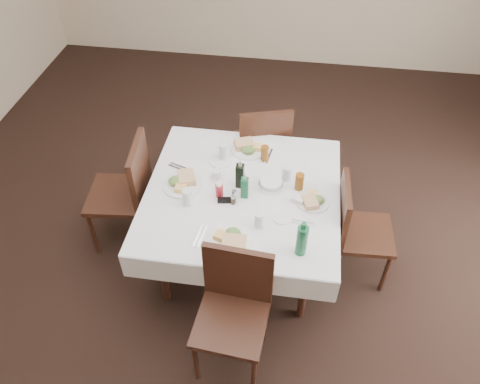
{
  "coord_description": "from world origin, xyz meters",
  "views": [
    {
      "loc": [
        0.47,
        -2.5,
        3.25
      ],
      "look_at": [
        0.1,
        -0.02,
        0.8
      ],
      "focal_mm": 35.0,
      "sensor_mm": 36.0,
      "label": 1
    }
  ],
  "objects": [
    {
      "name": "ground_plane",
      "position": [
        0.0,
        0.0,
        0.0
      ],
      "size": [
        7.0,
        7.0,
        0.0
      ],
      "primitive_type": "plane",
      "color": "black"
    },
    {
      "name": "room_shell",
      "position": [
        0.0,
        0.0,
        1.71
      ],
      "size": [
        6.04,
        7.04,
        2.8
      ],
      "color": "beige",
      "rests_on": "ground"
    },
    {
      "name": "dining_table",
      "position": [
        0.11,
        0.03,
        0.69
      ],
      "size": [
        1.48,
        1.48,
        0.76
      ],
      "color": "black",
      "rests_on": "ground"
    },
    {
      "name": "chair_north",
      "position": [
        0.18,
        0.88,
        0.56
      ],
      "size": [
        0.58,
        0.58,
        0.98
      ],
      "color": "black",
      "rests_on": "ground"
    },
    {
      "name": "chair_south",
      "position": [
        0.18,
        -0.83,
        0.56
      ],
      "size": [
        0.5,
        0.5,
        0.98
      ],
      "color": "black",
      "rests_on": "ground"
    },
    {
      "name": "chair_east",
      "position": [
        0.99,
        0.01,
        0.53
      ],
      "size": [
        0.46,
        0.46,
        0.94
      ],
      "color": "black",
      "rests_on": "ground"
    },
    {
      "name": "chair_west",
      "position": [
        -0.85,
        0.11,
        0.59
      ],
      "size": [
        0.53,
        0.53,
        1.03
      ],
      "color": "black",
      "rests_on": "ground"
    },
    {
      "name": "meal_north",
      "position": [
        0.08,
        0.53,
        0.79
      ],
      "size": [
        0.3,
        0.3,
        0.06
      ],
      "color": "white",
      "rests_on": "dining_table"
    },
    {
      "name": "meal_south",
      "position": [
        0.1,
        -0.48,
        0.79
      ],
      "size": [
        0.31,
        0.31,
        0.07
      ],
      "color": "white",
      "rests_on": "dining_table"
    },
    {
      "name": "meal_east",
      "position": [
        0.64,
        -0.01,
        0.78
      ],
      "size": [
        0.25,
        0.25,
        0.05
      ],
      "color": "white",
      "rests_on": "dining_table"
    },
    {
      "name": "meal_west",
      "position": [
        -0.36,
        0.04,
        0.79
      ],
      "size": [
        0.31,
        0.31,
        0.07
      ],
      "color": "white",
      "rests_on": "dining_table"
    },
    {
      "name": "side_plate_a",
      "position": [
        -0.12,
        0.34,
        0.77
      ],
      "size": [
        0.18,
        0.18,
        0.01
      ],
      "color": "white",
      "rests_on": "dining_table"
    },
    {
      "name": "side_plate_b",
      "position": [
        0.43,
        -0.2,
        0.77
      ],
      "size": [
        0.14,
        0.14,
        0.01
      ],
      "color": "white",
      "rests_on": "dining_table"
    },
    {
      "name": "water_n",
      "position": [
        -0.09,
        0.39,
        0.84
      ],
      "size": [
        0.08,
        0.08,
        0.15
      ],
      "color": "silver",
      "rests_on": "dining_table"
    },
    {
      "name": "water_s",
      "position": [
        0.28,
        -0.3,
        0.83
      ],
      "size": [
        0.07,
        0.07,
        0.13
      ],
      "color": "silver",
      "rests_on": "dining_table"
    },
    {
      "name": "water_e",
      "position": [
        0.43,
        0.21,
        0.83
      ],
      "size": [
        0.07,
        0.07,
        0.13
      ],
      "color": "silver",
      "rests_on": "dining_table"
    },
    {
      "name": "water_w",
      "position": [
        -0.27,
        -0.16,
        0.83
      ],
      "size": [
        0.07,
        0.07,
        0.13
      ],
      "color": "silver",
      "rests_on": "dining_table"
    },
    {
      "name": "iced_tea_a",
      "position": [
        0.23,
        0.43,
        0.83
      ],
      "size": [
        0.06,
        0.06,
        0.13
      ],
      "color": "brown",
      "rests_on": "dining_table"
    },
    {
      "name": "iced_tea_b",
      "position": [
        0.53,
        0.13,
        0.83
      ],
      "size": [
        0.07,
        0.07,
        0.14
      ],
      "color": "brown",
      "rests_on": "dining_table"
    },
    {
      "name": "bread_basket",
      "position": [
        0.32,
        0.11,
        0.79
      ],
      "size": [
        0.19,
        0.19,
        0.06
      ],
      "color": "silver",
      "rests_on": "dining_table"
    },
    {
      "name": "oil_cruet_dark",
      "position": [
        0.08,
        0.09,
        0.87
      ],
      "size": [
        0.06,
        0.06,
        0.26
      ],
      "color": "black",
      "rests_on": "dining_table"
    },
    {
      "name": "oil_cruet_green",
      "position": [
        0.13,
        -0.02,
        0.86
      ],
      "size": [
        0.05,
        0.05,
        0.22
      ],
      "color": "#155C35",
      "rests_on": "dining_table"
    },
    {
      "name": "ketchup_bottle",
      "position": [
        -0.06,
        -0.04,
        0.82
      ],
      "size": [
        0.06,
        0.06,
        0.13
      ],
      "color": "#AC212D",
      "rests_on": "dining_table"
    },
    {
      "name": "salt_shaker",
      "position": [
        0.06,
        -0.05,
        0.8
      ],
      "size": [
        0.03,
        0.03,
        0.08
      ],
      "color": "white",
      "rests_on": "dining_table"
    },
    {
      "name": "pepper_shaker",
      "position": [
        0.06,
        -0.11,
        0.8
      ],
      "size": [
        0.03,
        0.03,
        0.07
      ],
      "color": "#382E1E",
      "rests_on": "dining_table"
    },
    {
      "name": "coffee_mug",
      "position": [
        -0.11,
        0.14,
        0.8
      ],
      "size": [
        0.12,
        0.11,
        0.08
      ],
      "color": "white",
      "rests_on": "dining_table"
    },
    {
      "name": "sunglasses",
      "position": [
        0.01,
        -0.1,
        0.78
      ],
      "size": [
        0.14,
        0.06,
        0.03
      ],
      "color": "black",
      "rests_on": "dining_table"
    },
    {
      "name": "green_bottle",
      "position": [
        0.58,
        -0.49,
        0.89
      ],
      "size": [
        0.08,
        0.08,
        0.29
      ],
      "color": "#155C35",
      "rests_on": "dining_table"
    },
    {
      "name": "sugar_caddy",
      "position": [
        0.53,
        -0.03,
        0.79
      ],
      "size": [
        0.1,
        0.08,
        0.05
      ],
      "color": "white",
      "rests_on": "dining_table"
    },
    {
      "name": "cutlery_n",
      "position": [
        0.25,
        0.47,
        0.77
      ],
      "size": [
        0.08,
        0.2,
        0.01
      ],
      "color": "silver",
      "rests_on": "dining_table"
    },
    {
      "name": "cutlery_s",
      "position": [
        -0.12,
        -0.46,
        0.77
      ],
      "size": [
        0.07,
        0.21,
        0.01
      ],
      "color": "silver",
      "rests_on": "dining_table"
    },
    {
      "name": "cutlery_e",
      "position": [
        0.58,
        -0.23,
        0.77
      ],
      "size": [
        0.17,
        0.06,
        0.01
      ],
      "color": "silver",
      "rests_on": "dining_table"
    },
    {
      "name": "cutlery_w",
      "position": [
        -0.43,
        0.22,
        0.77
      ],
      "size": [
        0.19,
        0.11,
        0.01
      ],
      "color": "silver",
      "rests_on": "dining_table"
    }
  ]
}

